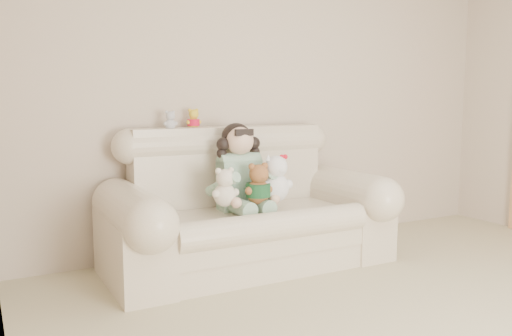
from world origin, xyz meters
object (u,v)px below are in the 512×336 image
(white_cat, at_px, (275,173))
(cream_teddy, at_px, (225,183))
(sofa, at_px, (250,198))
(brown_teddy, at_px, (258,180))
(seated_child, at_px, (239,166))

(white_cat, distance_m, cream_teddy, 0.40)
(sofa, height_order, white_cat, sofa)
(sofa, bearing_deg, white_cat, -42.35)
(cream_teddy, bearing_deg, brown_teddy, 15.34)
(white_cat, height_order, cream_teddy, white_cat)
(seated_child, bearing_deg, cream_teddy, -133.82)
(brown_teddy, relative_size, white_cat, 0.84)
(seated_child, distance_m, cream_teddy, 0.30)
(seated_child, height_order, cream_teddy, seated_child)
(seated_child, xyz_separation_m, white_cat, (0.19, -0.21, -0.04))
(brown_teddy, xyz_separation_m, white_cat, (0.15, 0.02, 0.03))
(seated_child, height_order, white_cat, seated_child)
(brown_teddy, bearing_deg, cream_teddy, -175.95)
(white_cat, bearing_deg, brown_teddy, -159.51)
(sofa, xyz_separation_m, white_cat, (0.14, -0.13, 0.19))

